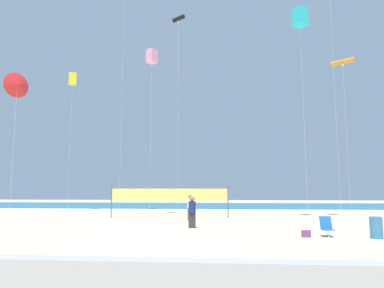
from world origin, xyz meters
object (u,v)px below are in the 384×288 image
(kite_cyan_box, at_px, (300,17))
(kite_red_delta, at_px, (17,85))
(beachgoer_navy_shirt, at_px, (192,211))
(trash_barrel, at_px, (376,228))
(kite_pink_box, at_px, (152,57))
(kite_yellow_box, at_px, (73,79))
(folding_beach_chair, at_px, (327,226))
(beach_handbag, at_px, (306,234))
(volleyball_net, at_px, (170,196))
(kite_orange_tube, at_px, (343,62))
(beachgoer_white_shirt, at_px, (190,206))
(kite_black_tube, at_px, (179,20))

(kite_cyan_box, distance_m, kite_red_delta, 20.65)
(beachgoer_navy_shirt, xyz_separation_m, trash_barrel, (8.29, -3.61, -0.47))
(kite_pink_box, height_order, kite_yellow_box, kite_yellow_box)
(folding_beach_chair, distance_m, beach_handbag, 1.10)
(beach_handbag, distance_m, kite_yellow_box, 29.00)
(kite_cyan_box, distance_m, kite_pink_box, 12.13)
(kite_cyan_box, xyz_separation_m, kite_red_delta, (-19.32, -4.19, -5.95))
(volleyball_net, distance_m, kite_yellow_box, 17.50)
(volleyball_net, distance_m, kite_orange_tube, 19.93)
(folding_beach_chair, relative_size, kite_orange_tube, 0.06)
(beachgoer_navy_shirt, bearing_deg, beachgoer_white_shirt, 20.14)
(trash_barrel, relative_size, kite_red_delta, 0.09)
(beachgoer_white_shirt, relative_size, volleyball_net, 0.20)
(volleyball_net, relative_size, kite_red_delta, 0.91)
(beach_handbag, xyz_separation_m, kite_cyan_box, (2.23, 9.55, 14.75))
(folding_beach_chair, height_order, kite_yellow_box, kite_yellow_box)
(beachgoer_white_shirt, distance_m, kite_orange_tube, 19.90)
(beachgoer_navy_shirt, height_order, beach_handbag, beachgoer_navy_shirt)
(beachgoer_navy_shirt, distance_m, kite_orange_tube, 21.97)
(beachgoer_navy_shirt, bearing_deg, trash_barrel, -99.78)
(kite_orange_tube, bearing_deg, kite_pink_box, -166.64)
(trash_barrel, relative_size, kite_pink_box, 0.07)
(trash_barrel, distance_m, kite_yellow_box, 30.94)
(folding_beach_chair, height_order, kite_pink_box, kite_pink_box)
(trash_barrel, relative_size, kite_cyan_box, 0.06)
(trash_barrel, relative_size, volleyball_net, 0.10)
(beachgoer_white_shirt, bearing_deg, volleyball_net, 45.64)
(volleyball_net, distance_m, kite_cyan_box, 16.62)
(beach_handbag, distance_m, kite_cyan_box, 17.71)
(volleyball_net, relative_size, kite_orange_tube, 0.64)
(kite_black_tube, bearing_deg, folding_beach_chair, -58.99)
(beachgoer_navy_shirt, distance_m, kite_black_tube, 20.19)
(kite_red_delta, bearing_deg, beachgoer_navy_shirt, -9.13)
(kite_yellow_box, bearing_deg, volleyball_net, -31.69)
(beachgoer_white_shirt, bearing_deg, kite_pink_box, 54.04)
(kite_cyan_box, height_order, kite_red_delta, kite_cyan_box)
(kite_yellow_box, bearing_deg, beachgoer_navy_shirt, -46.72)
(beachgoer_white_shirt, distance_m, kite_red_delta, 14.09)
(volleyball_net, height_order, kite_pink_box, kite_pink_box)
(kite_yellow_box, bearing_deg, kite_pink_box, -31.21)
(folding_beach_chair, relative_size, kite_red_delta, 0.09)
(volleyball_net, height_order, beach_handbag, volleyball_net)
(folding_beach_chair, bearing_deg, kite_red_delta, 148.06)
(folding_beach_chair, bearing_deg, beachgoer_white_shirt, 114.03)
(beach_handbag, bearing_deg, folding_beach_chair, 20.31)
(volleyball_net, bearing_deg, kite_black_tube, 88.23)
(beach_handbag, bearing_deg, kite_orange_tube, 65.50)
(beachgoer_white_shirt, xyz_separation_m, kite_pink_box, (-3.60, 3.68, 12.27))
(kite_pink_box, bearing_deg, trash_barrel, -44.57)
(beachgoer_white_shirt, height_order, beachgoer_navy_shirt, beachgoer_white_shirt)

